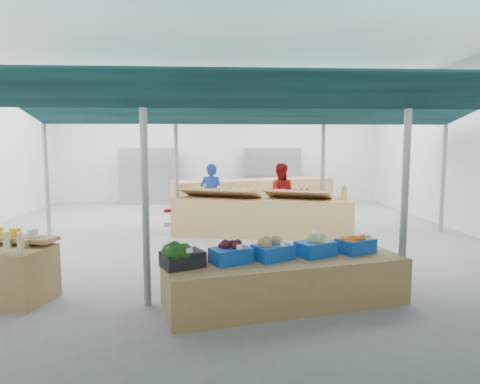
{
  "coord_description": "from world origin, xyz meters",
  "views": [
    {
      "loc": [
        -0.07,
        -9.64,
        2.16
      ],
      "look_at": [
        0.39,
        -1.6,
        1.26
      ],
      "focal_mm": 32.0,
      "sensor_mm": 36.0,
      "label": 1
    }
  ],
  "objects": [
    {
      "name": "veg_counter",
      "position": [
        0.86,
        -4.04,
        0.32
      ],
      "size": [
        3.4,
        1.82,
        0.63
      ],
      "primitive_type": "cube",
      "rotation": [
        0.0,
        0.0,
        0.24
      ],
      "color": "olive",
      "rests_on": "floor"
    },
    {
      "name": "floor",
      "position": [
        0.0,
        0.0,
        0.0
      ],
      "size": [
        13.0,
        13.0,
        0.0
      ],
      "primitive_type": "plane",
      "color": "slate",
      "rests_on": "ground"
    },
    {
      "name": "pole_ribbon",
      "position": [
        -0.85,
        -2.77,
        1.08
      ],
      "size": [
        0.12,
        0.12,
        0.28
      ],
      "color": "#B40C0E",
      "rests_on": "pole_grid"
    },
    {
      "name": "crate_broccoli",
      "position": [
        -0.49,
        -4.37,
        0.79
      ],
      "size": [
        0.61,
        0.54,
        0.35
      ],
      "rotation": [
        0.0,
        0.0,
        0.48
      ],
      "color": "black",
      "rests_on": "veg_counter"
    },
    {
      "name": "fruit_counter",
      "position": [
        1.01,
        0.35,
        0.45
      ],
      "size": [
        4.3,
        1.76,
        0.9
      ],
      "primitive_type": "cube",
      "rotation": [
        0.0,
        0.0,
        -0.19
      ],
      "color": "olive",
      "rests_on": "floor"
    },
    {
      "name": "sparrow",
      "position": [
        -0.61,
        -4.51,
        0.88
      ],
      "size": [
        0.12,
        0.09,
        0.11
      ],
      "rotation": [
        0.0,
        0.0,
        0.48
      ],
      "color": "brown",
      "rests_on": "crate_broccoli"
    },
    {
      "name": "back_shelving_right",
      "position": [
        2.0,
        6.0,
        1.0
      ],
      "size": [
        2.0,
        0.5,
        2.0
      ],
      "primitive_type": "cube",
      "color": "#B23F33",
      "rests_on": "floor"
    },
    {
      "name": "back_shelving_left",
      "position": [
        -2.5,
        6.0,
        1.0
      ],
      "size": [
        2.0,
        0.5,
        2.0
      ],
      "primitive_type": "cube",
      "color": "#B23F33",
      "rests_on": "floor"
    },
    {
      "name": "hall",
      "position": [
        0.0,
        1.44,
        2.65
      ],
      "size": [
        13.0,
        13.0,
        13.0
      ],
      "color": "silver",
      "rests_on": "ground"
    },
    {
      "name": "apple_heap_red",
      "position": [
        1.83,
        0.09,
        1.06
      ],
      "size": [
        1.65,
        1.2,
        0.27
      ],
      "rotation": [
        0.0,
        0.0,
        -0.38
      ],
      "color": "#997247",
      "rests_on": "fruit_counter"
    },
    {
      "name": "crate_celeriac",
      "position": [
        0.69,
        -4.08,
        0.77
      ],
      "size": [
        0.61,
        0.54,
        0.31
      ],
      "rotation": [
        0.0,
        0.0,
        0.48
      ],
      "color": "#0F45A5",
      "rests_on": "veg_counter"
    },
    {
      "name": "vendor_left",
      "position": [
        -0.19,
        1.45,
        0.84
      ],
      "size": [
        0.67,
        0.51,
        1.67
      ],
      "primitive_type": "imported",
      "rotation": [
        0.0,
        0.0,
        2.95
      ],
      "color": "#1A36A9",
      "rests_on": "floor"
    },
    {
      "name": "vendor_right",
      "position": [
        1.61,
        1.45,
        0.84
      ],
      "size": [
        0.92,
        0.78,
        1.67
      ],
      "primitive_type": "imported",
      "rotation": [
        0.0,
        0.0,
        2.95
      ],
      "color": "maroon",
      "rests_on": "floor"
    },
    {
      "name": "far_counter",
      "position": [
        1.24,
        4.66,
        0.5
      ],
      "size": [
        5.57,
        2.78,
        0.99
      ],
      "primitive_type": "cube",
      "rotation": [
        0.0,
        0.0,
        0.32
      ],
      "color": "olive",
      "rests_on": "floor"
    },
    {
      "name": "pole_grid",
      "position": [
        0.75,
        -1.75,
        1.81
      ],
      "size": [
        10.0,
        4.6,
        3.0
      ],
      "color": "gray",
      "rests_on": "floor"
    },
    {
      "name": "pineapple",
      "position": [
        2.86,
        -0.1,
        1.08
      ],
      "size": [
        0.14,
        0.14,
        0.39
      ],
      "rotation": [
        0.0,
        0.0,
        -0.38
      ],
      "color": "#8C6019",
      "rests_on": "fruit_counter"
    },
    {
      "name": "awnings",
      "position": [
        0.75,
        -1.75,
        2.78
      ],
      "size": [
        9.5,
        7.08,
        0.3
      ],
      "color": "black",
      "rests_on": "pole_grid"
    },
    {
      "name": "crate_beets",
      "position": [
        0.12,
        -4.22,
        0.76
      ],
      "size": [
        0.61,
        0.54,
        0.29
      ],
      "rotation": [
        0.0,
        0.0,
        0.48
      ],
      "color": "#0F45A5",
      "rests_on": "veg_counter"
    },
    {
      "name": "crate_carrots",
      "position": [
        1.91,
        -3.78,
        0.74
      ],
      "size": [
        0.61,
        0.54,
        0.29
      ],
      "rotation": [
        0.0,
        0.0,
        0.48
      ],
      "color": "#0F45A5",
      "rests_on": "veg_counter"
    },
    {
      "name": "apple_heap_yellow",
      "position": [
        0.02,
        0.44,
        1.06
      ],
      "size": [
        2.02,
        1.35,
        0.27
      ],
      "rotation": [
        0.0,
        0.0,
        -0.38
      ],
      "color": "#997247",
      "rests_on": "fruit_counter"
    },
    {
      "name": "crate_cabbage",
      "position": [
        1.3,
        -3.93,
        0.79
      ],
      "size": [
        0.61,
        0.54,
        0.35
      ],
      "rotation": [
        0.0,
        0.0,
        0.48
      ],
      "color": "#0F45A5",
      "rests_on": "veg_counter"
    }
  ]
}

